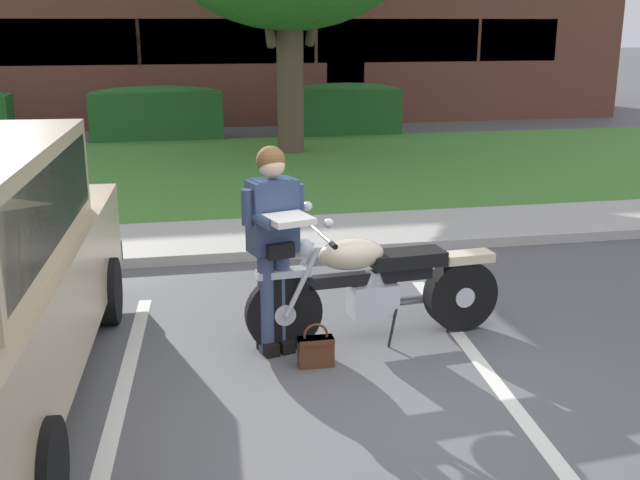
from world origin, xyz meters
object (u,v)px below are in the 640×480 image
hedge_center_right (344,108)px  brick_building (143,42)px  rider_person (274,234)px  hedge_center_left (157,112)px  motorcycle (385,284)px  handbag (316,349)px

hedge_center_right → brick_building: 7.96m
rider_person → hedge_center_left: 12.13m
motorcycle → rider_person: (-0.96, -0.11, 0.53)m
motorcycle → brick_building: brick_building is taller
hedge_center_right → brick_building: size_ratio=0.10×
motorcycle → hedge_center_right: (2.39, 11.97, 0.17)m
motorcycle → handbag: bearing=-146.6°
handbag → hedge_center_left: hedge_center_left is taller
handbag → motorcycle: bearing=33.4°
hedge_center_right → handbag: bearing=-103.9°
motorcycle → handbag: (-0.69, -0.45, -0.34)m
hedge_center_left → brick_building: size_ratio=0.11×
motorcycle → hedge_center_right: hedge_center_right is taller
motorcycle → brick_building: 18.44m
rider_person → hedge_center_left: size_ratio=0.58×
motorcycle → handbag: size_ratio=6.23×
hedge_center_right → hedge_center_left: bearing=180.0°
motorcycle → rider_person: size_ratio=1.32×
handbag → brick_building: bearing=95.0°
motorcycle → rider_person: bearing=-173.4°
rider_person → handbag: bearing=-51.5°
rider_person → brick_building: brick_building is taller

